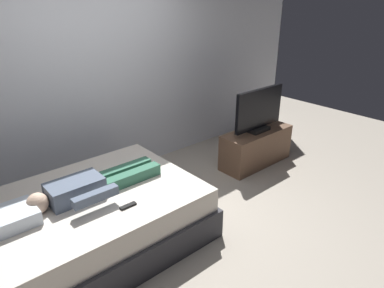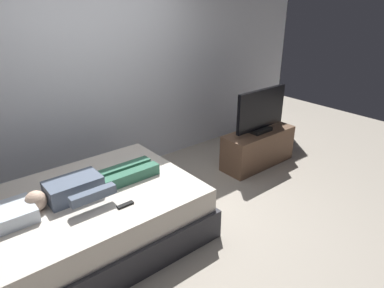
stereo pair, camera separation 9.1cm
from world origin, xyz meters
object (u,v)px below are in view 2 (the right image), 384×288
object	(u,v)px
person	(88,185)
remote	(125,205)
tv	(261,112)
bed	(90,219)
tv_stand	(258,148)
pillow	(3,217)

from	to	relation	value
person	remote	distance (m)	0.44
tv	person	bearing A→B (deg)	-178.34
remote	bed	bearing A→B (deg)	114.32
remote	tv	xyz separation A→B (m)	(2.34, 0.48, 0.24)
remote	person	bearing A→B (deg)	110.47
bed	remote	xyz separation A→B (m)	(0.18, -0.40, 0.29)
bed	person	world-z (taller)	person
bed	person	distance (m)	0.36
tv_stand	person	bearing A→B (deg)	-178.34
bed	remote	distance (m)	0.52
person	tv	xyz separation A→B (m)	(2.49, 0.07, 0.16)
remote	tv	distance (m)	2.40
bed	tv	bearing A→B (deg)	1.79
remote	tv	bearing A→B (deg)	11.51
tv_stand	pillow	bearing A→B (deg)	-178.60
remote	pillow	bearing A→B (deg)	155.61
pillow	tv_stand	distance (m)	3.24
bed	pillow	distance (m)	0.78
tv	tv_stand	bearing A→B (deg)	90.00
tv_stand	tv	world-z (taller)	tv
tv	remote	bearing A→B (deg)	-168.49
pillow	remote	world-z (taller)	pillow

